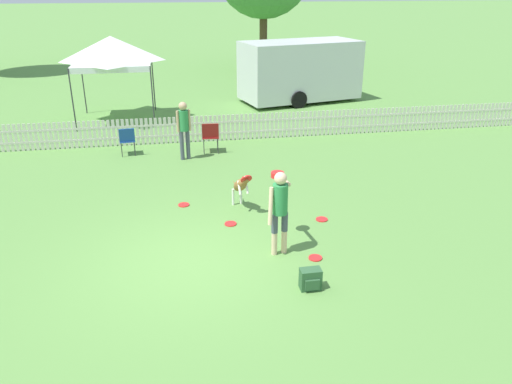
# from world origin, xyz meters

# --- Properties ---
(ground_plane) EXTENTS (240.00, 240.00, 0.00)m
(ground_plane) POSITION_xyz_m (0.00, 0.00, 0.00)
(ground_plane) COLOR #5B8C42
(handler_person) EXTENTS (0.50, 1.04, 1.63)m
(handler_person) POSITION_xyz_m (1.66, 0.09, 1.03)
(handler_person) COLOR beige
(handler_person) RESTS_ON ground_plane
(leaping_dog) EXTENTS (0.41, 1.00, 0.96)m
(leaping_dog) POSITION_xyz_m (1.25, 2.12, 0.58)
(leaping_dog) COLOR olive
(leaping_dog) RESTS_ON ground_plane
(frisbee_near_handler) EXTENTS (0.25, 0.25, 0.02)m
(frisbee_near_handler) POSITION_xyz_m (2.28, -0.28, 0.01)
(frisbee_near_handler) COLOR red
(frisbee_near_handler) RESTS_ON ground_plane
(frisbee_near_dog) EXTENTS (0.25, 0.25, 0.02)m
(frisbee_near_dog) POSITION_xyz_m (2.87, 1.26, 0.01)
(frisbee_near_dog) COLOR red
(frisbee_near_dog) RESTS_ON ground_plane
(frisbee_midfield) EXTENTS (0.25, 0.25, 0.02)m
(frisbee_midfield) POSITION_xyz_m (0.91, 1.39, 0.01)
(frisbee_midfield) COLOR red
(frisbee_midfield) RESTS_ON ground_plane
(frisbee_far_scatter) EXTENTS (0.25, 0.25, 0.02)m
(frisbee_far_scatter) POSITION_xyz_m (-0.02, 2.54, 0.01)
(frisbee_far_scatter) COLOR red
(frisbee_far_scatter) RESTS_ON ground_plane
(backpack_on_grass) EXTENTS (0.35, 0.25, 0.37)m
(backpack_on_grass) POSITION_xyz_m (1.91, -1.21, 0.18)
(backpack_on_grass) COLOR #2D5633
(backpack_on_grass) RESTS_ON ground_plane
(picket_fence) EXTENTS (26.16, 0.04, 0.84)m
(picket_fence) POSITION_xyz_m (0.00, 7.39, 0.42)
(picket_fence) COLOR beige
(picket_fence) RESTS_ON ground_plane
(folding_chair_blue_left) EXTENTS (0.52, 0.54, 0.93)m
(folding_chair_blue_left) POSITION_xyz_m (0.95, 6.22, 0.56)
(folding_chair_blue_left) COLOR #333338
(folding_chair_blue_left) RESTS_ON ground_plane
(folding_chair_green_right) EXTENTS (0.48, 0.50, 0.84)m
(folding_chair_green_right) POSITION_xyz_m (-1.46, 6.41, 0.51)
(folding_chair_green_right) COLOR #333338
(folding_chair_green_right) RESTS_ON ground_plane
(canopy_tent_main) EXTENTS (2.66, 2.66, 2.98)m
(canopy_tent_main) POSITION_xyz_m (-2.03, 10.61, 2.45)
(canopy_tent_main) COLOR #333338
(canopy_tent_main) RESTS_ON ground_plane
(spectator_standing) EXTENTS (0.40, 0.27, 1.66)m
(spectator_standing) POSITION_xyz_m (0.18, 5.78, 1.01)
(spectator_standing) COLOR #474C5B
(spectator_standing) RESTS_ON ground_plane
(equipment_trailer) EXTENTS (5.73, 3.24, 2.48)m
(equipment_trailer) POSITION_xyz_m (5.30, 12.50, 1.31)
(equipment_trailer) COLOR silver
(equipment_trailer) RESTS_ON ground_plane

